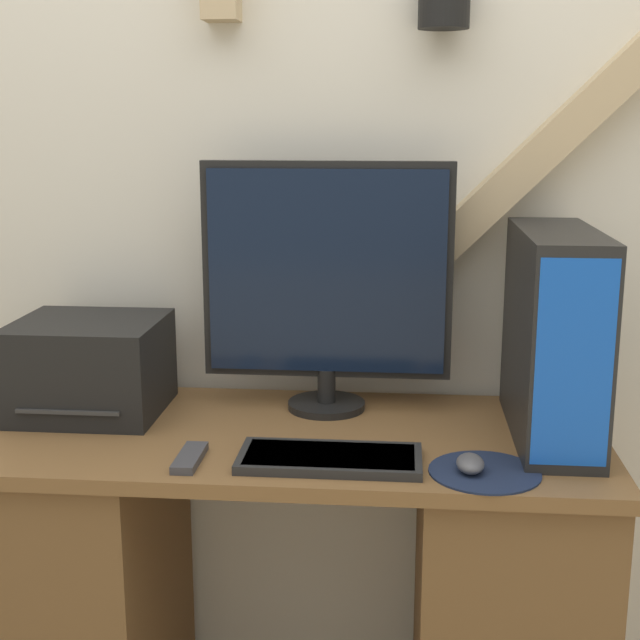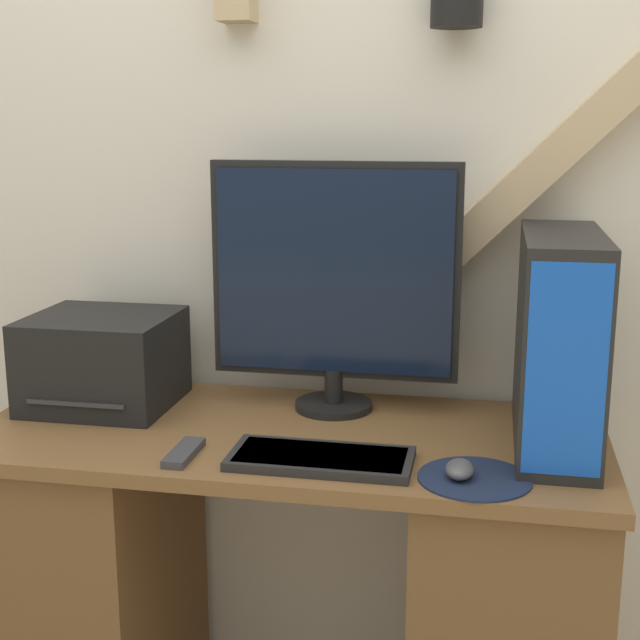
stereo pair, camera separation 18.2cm
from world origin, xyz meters
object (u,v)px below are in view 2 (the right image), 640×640
computer_tower (558,341)px  printer (103,361)px  keyboard (321,458)px  mouse (460,469)px  monitor (334,279)px  remote_control (184,453)px

computer_tower → printer: computer_tower is taller
keyboard → mouse: 0.27m
keyboard → monitor: bearing=96.0°
keyboard → printer: 0.62m
remote_control → mouse: bearing=-0.9°
keyboard → remote_control: bearing=-176.0°
keyboard → remote_control: keyboard is taller
keyboard → remote_control: (-0.27, -0.02, -0.00)m
monitor → computer_tower: (0.48, -0.13, -0.09)m
mouse → remote_control: (-0.53, 0.01, -0.01)m
computer_tower → remote_control: bearing=-163.1°
keyboard → mouse: mouse is taller
computer_tower → remote_control: size_ratio=3.25×
keyboard → mouse: (0.26, -0.03, 0.01)m
mouse → monitor: bearing=129.9°
monitor → mouse: bearing=-50.1°
monitor → computer_tower: bearing=-15.5°
keyboard → printer: printer is taller
monitor → remote_control: bearing=-124.0°
mouse → remote_control: size_ratio=0.56×
monitor → mouse: (0.30, -0.36, -0.28)m
printer → computer_tower: bearing=-3.4°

